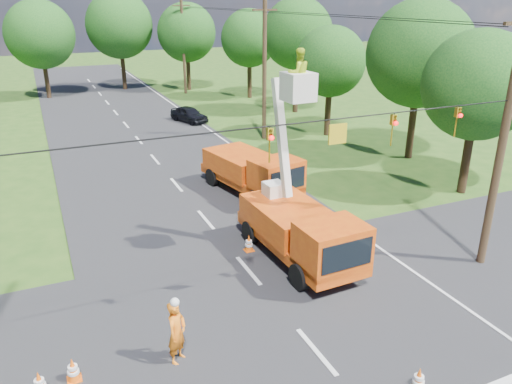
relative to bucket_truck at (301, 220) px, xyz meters
name	(u,v)px	position (x,y,z in m)	size (l,w,h in m)	color
ground	(155,160)	(-2.20, 14.95, -1.67)	(140.00, 140.00, 0.00)	#284D17
road_main	(155,160)	(-2.20, 14.95, -1.67)	(12.00, 100.00, 0.06)	black
road_cross	(285,315)	(-2.20, -3.05, -1.67)	(56.00, 10.00, 0.07)	black
edge_line	(237,150)	(3.40, 14.95, -1.67)	(0.12, 90.00, 0.02)	silver
bucket_truck	(301,220)	(0.00, 0.00, 0.00)	(2.73, 6.39, 7.97)	#E15A0F
second_truck	(253,171)	(1.15, 7.19, -0.45)	(3.50, 6.61, 2.35)	#E15A0F
ground_worker	(177,333)	(-5.93, -3.76, -0.72)	(0.70, 0.46, 1.91)	orange
distant_car	(189,114)	(2.80, 24.04, -1.04)	(1.50, 3.73, 1.27)	black
traffic_cone_1	(419,380)	(-0.55, -7.42, -1.32)	(0.38, 0.38, 0.71)	#F35B0C
traffic_cone_2	(249,243)	(-1.55, 1.42, -1.32)	(0.38, 0.38, 0.71)	#F35B0C
traffic_cone_3	(250,198)	(0.43, 5.90, -1.32)	(0.38, 0.38, 0.71)	#F35B0C
traffic_cone_4	(73,370)	(-8.69, -3.40, -1.32)	(0.38, 0.38, 0.71)	#F35B0C
traffic_cone_5	(40,383)	(-9.52, -3.58, -1.32)	(0.38, 0.38, 0.71)	#F35B0C
traffic_cone_7	(235,163)	(1.80, 11.29, -1.32)	(0.38, 0.38, 0.71)	#F35B0C
traffic_cone_8	(295,191)	(2.88, 5.74, -1.32)	(0.38, 0.38, 0.71)	#F35B0C
pole_right_near	(504,134)	(6.30, -3.05, 3.43)	(1.80, 0.30, 10.00)	#4C3823
pole_right_mid	(264,67)	(6.30, 16.95, 3.43)	(1.80, 0.30, 10.00)	#4C3823
pole_right_far	(183,44)	(6.30, 36.95, 3.43)	(1.80, 0.30, 10.00)	#4C3823
signal_span	(356,131)	(0.03, -3.06, 4.20)	(18.00, 0.29, 1.07)	black
tree_right_a	(478,86)	(11.30, 2.95, 3.89)	(5.40, 5.40, 8.28)	#382616
tree_right_b	(420,54)	(12.80, 8.95, 4.76)	(6.40, 6.40, 9.65)	#382616
tree_right_c	(330,62)	(11.00, 15.95, 3.64)	(5.00, 5.00, 7.83)	#382616
tree_right_d	(297,34)	(12.60, 23.95, 5.00)	(6.00, 6.00, 9.70)	#382616
tree_right_e	(249,38)	(11.60, 31.95, 4.14)	(5.60, 5.60, 8.63)	#382616
tree_far_a	(40,35)	(-7.20, 39.95, 4.51)	(6.60, 6.60, 9.50)	#382616
tree_far_b	(119,25)	(0.80, 41.95, 5.13)	(7.00, 7.00, 10.32)	#382616
tree_far_c	(187,33)	(7.30, 38.95, 4.39)	(6.20, 6.20, 9.18)	#382616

